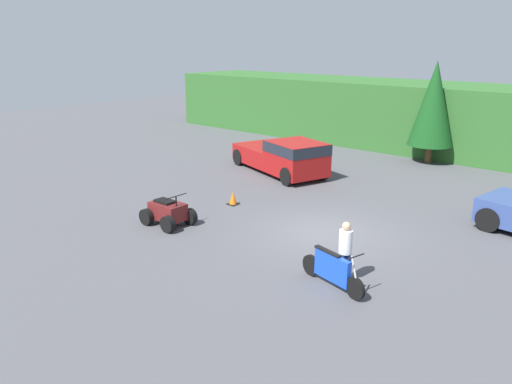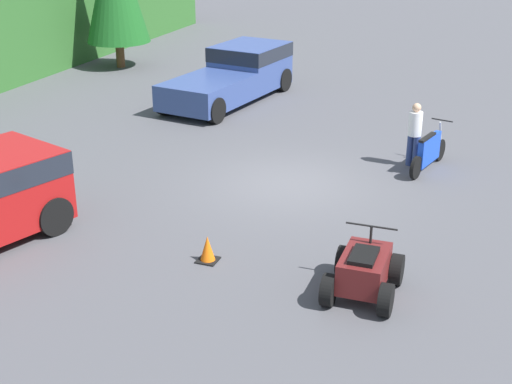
{
  "view_description": "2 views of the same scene",
  "coord_description": "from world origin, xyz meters",
  "px_view_note": "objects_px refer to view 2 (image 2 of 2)",
  "views": [
    {
      "loc": [
        8.87,
        -13.77,
        6.4
      ],
      "look_at": [
        -2.94,
        -0.24,
        0.95
      ],
      "focal_mm": 35.0,
      "sensor_mm": 36.0,
      "label": 1
    },
    {
      "loc": [
        -16.22,
        -5.29,
        6.85
      ],
      "look_at": [
        -2.94,
        -0.24,
        0.95
      ],
      "focal_mm": 50.0,
      "sensor_mm": 36.0,
      "label": 2
    }
  ],
  "objects_px": {
    "pickup_truck_second": "(236,72)",
    "traffic_cone": "(208,250)",
    "dirt_bike": "(429,152)",
    "quad_atv": "(364,272)",
    "rider_person": "(415,132)"
  },
  "relations": [
    {
      "from": "dirt_bike",
      "to": "traffic_cone",
      "type": "relative_size",
      "value": 4.14
    },
    {
      "from": "dirt_bike",
      "to": "traffic_cone",
      "type": "xyz_separation_m",
      "value": [
        -6.94,
        3.4,
        -0.24
      ]
    },
    {
      "from": "dirt_bike",
      "to": "quad_atv",
      "type": "height_order",
      "value": "dirt_bike"
    },
    {
      "from": "dirt_bike",
      "to": "rider_person",
      "type": "distance_m",
      "value": 0.65
    },
    {
      "from": "pickup_truck_second",
      "to": "dirt_bike",
      "type": "height_order",
      "value": "pickup_truck_second"
    },
    {
      "from": "traffic_cone",
      "to": "dirt_bike",
      "type": "bearing_deg",
      "value": -26.08
    },
    {
      "from": "pickup_truck_second",
      "to": "traffic_cone",
      "type": "height_order",
      "value": "pickup_truck_second"
    },
    {
      "from": "quad_atv",
      "to": "traffic_cone",
      "type": "distance_m",
      "value": 3.25
    },
    {
      "from": "pickup_truck_second",
      "to": "rider_person",
      "type": "relative_size",
      "value": 3.49
    },
    {
      "from": "quad_atv",
      "to": "rider_person",
      "type": "xyz_separation_m",
      "value": [
        7.2,
        0.28,
        0.5
      ]
    },
    {
      "from": "quad_atv",
      "to": "rider_person",
      "type": "height_order",
      "value": "rider_person"
    },
    {
      "from": "dirt_bike",
      "to": "rider_person",
      "type": "bearing_deg",
      "value": 90.43
    },
    {
      "from": "pickup_truck_second",
      "to": "traffic_cone",
      "type": "relative_size",
      "value": 11.27
    },
    {
      "from": "rider_person",
      "to": "traffic_cone",
      "type": "relative_size",
      "value": 3.23
    },
    {
      "from": "pickup_truck_second",
      "to": "traffic_cone",
      "type": "xyz_separation_m",
      "value": [
        -11.91,
        -4.25,
        -0.71
      ]
    }
  ]
}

